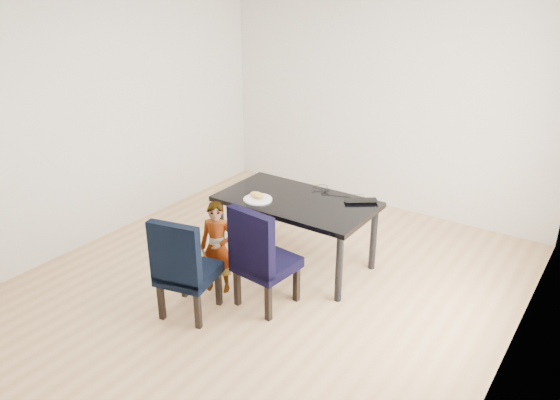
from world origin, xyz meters
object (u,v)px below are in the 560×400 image
Objects in this scene: chair_right at (267,255)px; plate at (258,199)px; chair_left at (188,265)px; child at (217,248)px; dining_table at (296,232)px; laptop at (360,199)px.

chair_right is 0.78m from plate.
chair_left is 0.44m from child.
dining_table is 1.63× the size of chair_left.
chair_left is at bearing 25.73° from laptop.
dining_table is 1.72× the size of child.
child is (-0.53, -0.08, -0.04)m from chair_right.
laptop is at bearing 28.53° from child.
child is 3.15× the size of plate.
chair_left is at bearing -89.65° from plate.
chair_right is at bearing -76.92° from dining_table.
plate is 0.88× the size of laptop.
chair_left reaches higher than child.
dining_table is 0.76m from laptop.
chair_left is 3.33× the size of plate.
chair_right is at bearing 35.35° from laptop.
laptop is at bearing 33.95° from plate.
plate is at bearing -2.65° from laptop.
child is at bearing -112.05° from dining_table.
chair_left is 1.06× the size of child.
chair_right is 3.03× the size of laptop.
laptop is at bearing 77.47° from chair_right.
child is 0.69m from plate.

